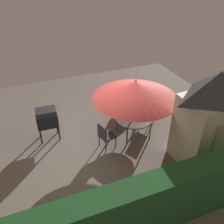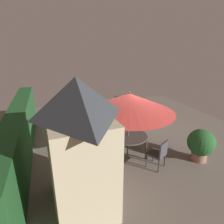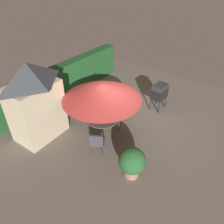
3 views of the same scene
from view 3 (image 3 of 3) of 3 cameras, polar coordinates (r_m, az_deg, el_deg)
ground_plane at (r=9.26m, az=2.32°, el=-2.47°), size 11.00×11.00×0.00m
hedge_backdrop at (r=10.90m, az=-12.80°, el=7.89°), size 7.48×0.56×1.60m
garden_shed at (r=8.21m, az=-19.57°, el=2.64°), size 1.92×1.40×2.96m
patio_table at (r=8.31m, az=-2.50°, el=-1.72°), size 1.28×1.28×0.72m
patio_umbrella at (r=7.66m, az=-2.72°, el=5.28°), size 2.85×2.85×2.20m
bbq_grill at (r=9.84m, az=12.30°, el=5.13°), size 0.72×0.52×1.20m
chair_near_shed at (r=7.55m, az=-3.90°, el=-7.77°), size 0.63×0.63×0.90m
chair_far_side at (r=9.30m, az=0.76°, el=1.69°), size 0.56×0.56×0.90m
potted_plant_by_shed at (r=6.85m, az=5.28°, el=-12.81°), size 0.85×0.85×1.06m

